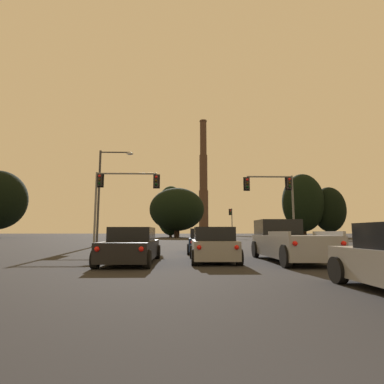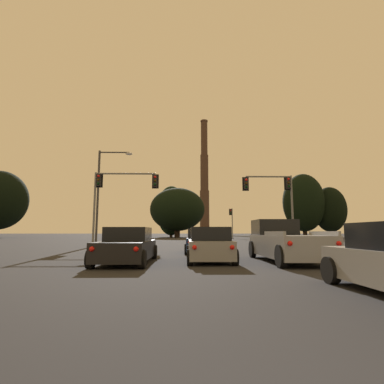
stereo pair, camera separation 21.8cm
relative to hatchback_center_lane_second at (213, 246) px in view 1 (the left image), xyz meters
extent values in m
cylinder|color=black|center=(2.50, -5.54, -0.34)|extent=(0.23, 0.64, 0.64)
cube|color=gray|center=(0.00, 0.10, -0.14)|extent=(1.73, 4.00, 0.72)
cube|color=black|center=(0.00, -0.30, 0.50)|extent=(1.56, 1.90, 0.55)
cylinder|color=black|center=(-0.84, 1.72, -0.36)|extent=(0.22, 0.60, 0.60)
cylinder|color=black|center=(0.84, 1.72, -0.36)|extent=(0.22, 0.60, 0.60)
cylinder|color=black|center=(-0.84, -1.53, -0.36)|extent=(0.22, 0.60, 0.60)
cylinder|color=black|center=(0.84, -1.53, -0.36)|extent=(0.22, 0.60, 0.60)
sphere|color=red|center=(-0.68, -1.92, 0.02)|extent=(0.17, 0.17, 0.17)
sphere|color=red|center=(0.68, -1.92, 0.02)|extent=(0.17, 0.17, 0.17)
cube|color=navy|center=(-0.05, 5.47, -0.14)|extent=(1.87, 4.06, 0.72)
cube|color=black|center=(-0.06, 5.07, 0.50)|extent=(1.63, 1.96, 0.55)
cylinder|color=black|center=(-0.83, 7.12, -0.36)|extent=(0.24, 0.61, 0.60)
cylinder|color=black|center=(0.85, 7.06, -0.36)|extent=(0.24, 0.61, 0.60)
cylinder|color=black|center=(-0.95, 3.88, -0.36)|extent=(0.24, 0.61, 0.60)
cylinder|color=black|center=(0.73, 3.81, -0.36)|extent=(0.24, 0.61, 0.60)
sphere|color=red|center=(-0.80, 3.48, 0.02)|extent=(0.17, 0.17, 0.17)
sphere|color=red|center=(0.55, 3.42, 0.02)|extent=(0.17, 0.17, 0.17)
cube|color=black|center=(-3.34, -0.54, -0.14)|extent=(1.80, 4.60, 0.70)
cube|color=black|center=(-3.34, -0.31, 0.49)|extent=(1.62, 2.20, 0.55)
cylinder|color=black|center=(-4.22, 1.37, -0.34)|extent=(0.22, 0.64, 0.64)
cylinder|color=black|center=(-2.46, 1.36, -0.34)|extent=(0.22, 0.64, 0.64)
cylinder|color=black|center=(-4.22, -2.43, -0.34)|extent=(0.22, 0.64, 0.64)
cylinder|color=black|center=(-2.46, -2.44, -0.34)|extent=(0.22, 0.64, 0.64)
sphere|color=red|center=(-4.06, -2.85, 0.02)|extent=(0.17, 0.17, 0.17)
sphere|color=red|center=(-2.62, -2.86, 0.02)|extent=(0.17, 0.17, 0.17)
cube|color=gray|center=(3.27, -0.15, 0.00)|extent=(2.02, 5.41, 0.88)
cube|color=black|center=(3.27, 1.61, 0.80)|extent=(1.85, 1.81, 0.72)
cube|color=gray|center=(2.34, -1.53, 0.52)|extent=(0.11, 2.43, 0.16)
cube|color=gray|center=(4.22, -1.53, 0.52)|extent=(0.11, 2.43, 0.16)
cylinder|color=black|center=(2.29, 2.05, -0.26)|extent=(0.22, 0.80, 0.80)
cylinder|color=black|center=(4.25, 2.06, -0.26)|extent=(0.22, 0.80, 0.80)
cylinder|color=black|center=(2.30, -2.35, -0.26)|extent=(0.22, 0.80, 0.80)
cylinder|color=black|center=(4.26, -2.34, -0.26)|extent=(0.22, 0.80, 0.80)
sphere|color=red|center=(2.46, -2.87, 0.19)|extent=(0.17, 0.17, 0.17)
sphere|color=red|center=(4.10, -2.86, 0.19)|extent=(0.17, 0.17, 0.17)
cylinder|color=slate|center=(8.42, 13.38, 2.47)|extent=(0.18, 0.18, 6.27)
cylinder|color=black|center=(8.42, 13.38, -0.61)|extent=(0.40, 0.40, 0.10)
cube|color=black|center=(8.13, 13.38, 4.93)|extent=(0.34, 0.34, 1.04)
cube|color=black|center=(8.13, 13.56, 4.93)|extent=(0.58, 0.03, 1.25)
sphere|color=red|center=(8.13, 13.19, 5.26)|extent=(0.22, 0.22, 0.22)
sphere|color=#352604|center=(8.13, 13.19, 4.93)|extent=(0.22, 0.22, 0.22)
sphere|color=black|center=(8.13, 13.19, 4.61)|extent=(0.22, 0.22, 0.22)
cylinder|color=slate|center=(6.38, 13.38, 5.50)|extent=(4.06, 0.14, 0.14)
sphere|color=slate|center=(8.42, 13.38, 5.50)|extent=(0.18, 0.18, 0.18)
cube|color=black|center=(4.35, 13.38, 4.86)|extent=(0.34, 0.34, 1.04)
cube|color=black|center=(4.35, 13.56, 4.86)|extent=(0.58, 0.03, 1.25)
sphere|color=red|center=(4.35, 13.19, 5.19)|extent=(0.22, 0.22, 0.22)
sphere|color=#352604|center=(4.35, 13.19, 4.86)|extent=(0.22, 0.22, 0.22)
sphere|color=black|center=(4.35, 13.19, 4.54)|extent=(0.22, 0.22, 0.22)
cylinder|color=slate|center=(8.01, 45.36, 2.25)|extent=(0.18, 0.18, 5.84)
cylinder|color=black|center=(8.01, 45.36, -0.61)|extent=(0.40, 0.40, 0.10)
cube|color=black|center=(7.72, 45.36, 4.50)|extent=(0.34, 0.34, 1.04)
cube|color=black|center=(7.72, 45.54, 4.50)|extent=(0.58, 0.03, 1.25)
sphere|color=red|center=(7.72, 45.17, 4.83)|extent=(0.22, 0.22, 0.22)
sphere|color=#352604|center=(7.72, 45.17, 4.50)|extent=(0.22, 0.22, 0.22)
sphere|color=black|center=(7.72, 45.17, 4.18)|extent=(0.22, 0.22, 0.22)
cylinder|color=slate|center=(-8.78, 12.66, 2.51)|extent=(0.18, 0.18, 6.35)
cylinder|color=black|center=(-8.78, 12.66, -0.61)|extent=(0.40, 0.40, 0.10)
cube|color=black|center=(-8.49, 12.66, 5.01)|extent=(0.34, 0.34, 1.04)
cube|color=black|center=(-8.49, 12.84, 5.01)|extent=(0.58, 0.03, 1.25)
sphere|color=red|center=(-8.49, 12.47, 5.34)|extent=(0.22, 0.22, 0.22)
sphere|color=#352604|center=(-8.49, 12.47, 5.01)|extent=(0.22, 0.22, 0.22)
sphere|color=black|center=(-8.49, 12.47, 4.69)|extent=(0.22, 0.22, 0.22)
cylinder|color=slate|center=(-6.22, 12.66, 5.58)|extent=(5.13, 0.14, 0.14)
sphere|color=slate|center=(-8.78, 12.66, 5.58)|extent=(0.18, 0.18, 0.18)
cube|color=black|center=(-3.66, 12.66, 4.94)|extent=(0.34, 0.34, 1.04)
cube|color=black|center=(-3.66, 12.84, 4.94)|extent=(0.58, 0.03, 1.25)
sphere|color=red|center=(-3.66, 12.47, 5.27)|extent=(0.22, 0.22, 0.22)
sphere|color=#352604|center=(-3.66, 12.47, 4.94)|extent=(0.22, 0.22, 0.22)
sphere|color=black|center=(-3.66, 12.47, 4.62)|extent=(0.22, 0.22, 0.22)
cylinder|color=#38383A|center=(-9.08, 14.50, 3.73)|extent=(0.20, 0.20, 8.78)
cylinder|color=#38383A|center=(-7.71, 14.50, 7.97)|extent=(2.74, 0.12, 0.12)
sphere|color=#38383A|center=(-9.08, 14.50, 7.97)|extent=(0.20, 0.20, 0.20)
ellipsoid|color=silver|center=(-6.34, 14.50, 7.85)|extent=(0.64, 0.36, 0.26)
cylinder|color=#3C2B22|center=(8.93, 147.04, 1.23)|extent=(8.00, 8.00, 3.78)
cylinder|color=#473328|center=(8.93, 147.04, 13.00)|extent=(5.00, 5.00, 19.76)
cylinder|color=#473328|center=(8.93, 147.04, 32.76)|extent=(4.30, 4.30, 19.76)
cylinder|color=#473328|center=(8.93, 147.04, 52.52)|extent=(3.60, 3.60, 19.76)
cylinder|color=#4E382C|center=(8.93, 147.04, 62.05)|extent=(4.03, 4.03, 0.70)
cylinder|color=black|center=(-3.06, 57.97, 0.74)|extent=(1.29, 1.29, 2.80)
ellipsoid|color=black|center=(-3.06, 57.97, 5.95)|extent=(12.90, 11.61, 10.18)
cylinder|color=black|center=(34.17, 59.41, 0.66)|extent=(0.79, 0.79, 2.65)
ellipsoid|color=black|center=(34.17, 59.41, 6.11)|extent=(7.85, 7.07, 10.99)
cylinder|color=black|center=(27.70, 59.24, 0.91)|extent=(1.00, 1.00, 3.15)
ellipsoid|color=black|center=(27.70, 59.24, 7.76)|extent=(9.99, 8.99, 14.09)
cylinder|color=black|center=(-4.85, 65.31, 0.36)|extent=(0.76, 0.76, 2.05)
ellipsoid|color=black|center=(-4.85, 65.31, 6.21)|extent=(7.60, 6.84, 12.86)
camera|label=1|loc=(-1.20, -12.84, 0.56)|focal=28.00mm
camera|label=2|loc=(-0.98, -12.84, 0.56)|focal=28.00mm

